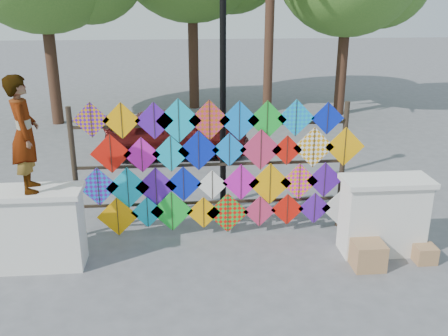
% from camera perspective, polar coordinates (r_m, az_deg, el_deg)
% --- Properties ---
extents(ground, '(80.00, 80.00, 0.00)m').
position_cam_1_polar(ground, '(8.30, -1.02, -9.59)').
color(ground, slate).
rests_on(ground, ground).
extents(parapet_left, '(1.40, 0.65, 1.28)m').
position_cam_1_polar(parapet_left, '(8.12, -20.43, -6.46)').
color(parapet_left, silver).
rests_on(parapet_left, ground).
extents(parapet_right, '(1.40, 0.65, 1.28)m').
position_cam_1_polar(parapet_right, '(8.44, 17.75, -5.16)').
color(parapet_right, silver).
rests_on(parapet_right, ground).
extents(kite_rack, '(4.99, 0.24, 2.42)m').
position_cam_1_polar(kite_rack, '(8.47, -0.79, 0.06)').
color(kite_rack, black).
rests_on(kite_rack, ground).
extents(vendor_woman, '(0.54, 0.69, 1.70)m').
position_cam_1_polar(vendor_woman, '(7.63, -21.86, 3.61)').
color(vendor_woman, '#99999E').
rests_on(vendor_woman, parapet_left).
extents(sedan, '(3.74, 1.58, 1.26)m').
position_cam_1_polar(sedan, '(12.93, -5.35, 4.09)').
color(sedan, '#4C0D0D').
rests_on(sedan, ground).
extents(lamppost, '(0.28, 0.28, 4.46)m').
position_cam_1_polar(lamppost, '(9.38, -0.12, 11.22)').
color(lamppost, black).
rests_on(lamppost, ground).
extents(cardboard_box_near, '(0.48, 0.42, 0.42)m').
position_cam_1_polar(cardboard_box_near, '(8.09, 16.13, -9.55)').
color(cardboard_box_near, '#A77351').
rests_on(cardboard_box_near, ground).
extents(cardboard_box_far, '(0.33, 0.30, 0.27)m').
position_cam_1_polar(cardboard_box_far, '(8.57, 21.96, -9.10)').
color(cardboard_box_far, '#A77351').
rests_on(cardboard_box_far, ground).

